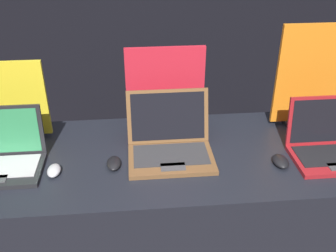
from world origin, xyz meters
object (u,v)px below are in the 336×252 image
Objects in this scene: mouse_back at (281,161)px; mouse_front at (54,171)px; promo_stand_front at (8,104)px; laptop_back at (328,144)px; mouse_middle at (114,163)px; promo_stand_back at (310,79)px; promo_stand_middle at (165,92)px; laptop_front at (0,155)px; laptop_middle at (170,142)px.

mouse_front is at bearing 178.62° from mouse_back.
promo_stand_front is 1.16× the size of laptop_back.
mouse_front is 0.25m from mouse_middle.
mouse_back reaches higher than mouse_middle.
laptop_back is 0.35m from promo_stand_back.
promo_stand_middle is at bearing 34.28° from mouse_front.
mouse_front is at bearing -172.64° from mouse_middle.
laptop_middle reaches higher than laptop_front.
mouse_back is at bearing -4.39° from mouse_middle.
mouse_middle is 1.04m from promo_stand_back.
laptop_front is at bearing 178.25° from laptop_back.
laptop_back is (1.22, 0.03, 0.04)m from mouse_front.
laptop_front is 0.74m from laptop_middle.
mouse_front is 0.87× the size of mouse_back.
promo_stand_front is 0.74m from promo_stand_middle.
mouse_back is (0.48, -0.37, -0.19)m from promo_stand_middle.
laptop_middle is 0.72m from laptop_back.
promo_stand_front is at bearing 164.55° from mouse_back.
laptop_middle is 3.55× the size of mouse_middle.
promo_stand_front reaches higher than mouse_front.
laptop_front is 0.80m from promo_stand_middle.
promo_stand_back is (0.23, 0.35, 0.24)m from mouse_back.
promo_stand_middle reaches higher than mouse_middle.
laptop_back reaches higher than laptop_front.
promo_stand_back is at bearing -1.55° from promo_stand_middle.
laptop_front is at bearing 175.40° from mouse_back.
promo_stand_front is 3.70× the size of mouse_middle.
mouse_middle is (-0.25, -0.08, -0.05)m from laptop_middle.
mouse_back is 0.48m from promo_stand_back.
mouse_back is 0.20× the size of promo_stand_back.
laptop_front is 0.25m from mouse_front.
mouse_front is at bearing -165.02° from promo_stand_back.
promo_stand_back reaches higher than mouse_front.
promo_stand_middle is at bearing 142.30° from mouse_back.
mouse_front and mouse_back have the same top height.
promo_stand_front is at bearing 168.97° from laptop_back.
laptop_back reaches higher than mouse_front.
laptop_back is (0.71, -0.32, -0.15)m from promo_stand_middle.
mouse_front is 0.23× the size of promo_stand_front.
mouse_back is (-0.23, -0.05, -0.04)m from laptop_back.
mouse_front is at bearing -178.59° from laptop_back.
mouse_back is (1.22, -0.10, -0.04)m from laptop_front.
promo_stand_front is (-0.23, 0.31, 0.17)m from mouse_front.
mouse_back is (0.48, -0.14, -0.04)m from laptop_middle.
promo_stand_middle is at bearing 178.45° from promo_stand_back.
laptop_back is at bearing 12.85° from mouse_back.
mouse_front is 0.24× the size of laptop_middle.
promo_stand_back reaches higher than mouse_back.
laptop_front is at bearing -90.00° from promo_stand_front.
laptop_front is 3.92× the size of mouse_front.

